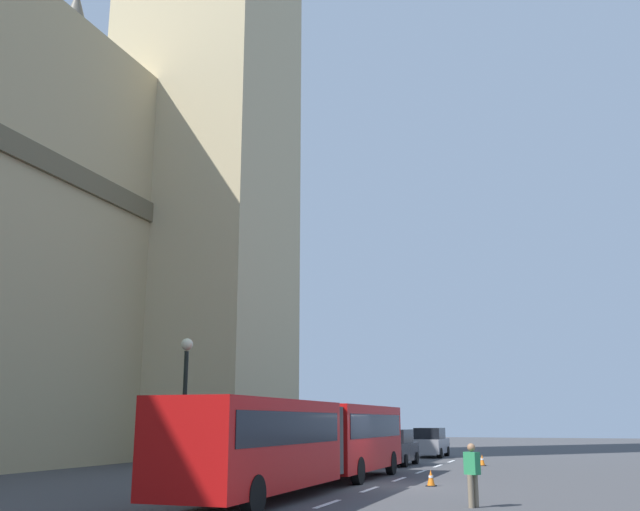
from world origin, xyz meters
The scene contains 10 objects.
ground_plane centered at (0.00, 0.00, 0.00)m, with size 160.00×160.00×0.00m, color #424244.
lane_centre_marking centered at (0.66, 0.00, 0.00)m, with size 34.40×0.16×0.01m.
articulated_bus centered at (-2.14, 1.99, 1.75)m, with size 18.00×2.54×2.90m.
sedan_lead centered at (11.89, 2.23, 0.91)m, with size 4.40×1.86×1.85m.
sedan_trailing centered at (21.41, 2.02, 0.91)m, with size 4.40×1.86×1.85m.
traffic_cone_west centered at (0.33, -1.77, 0.28)m, with size 0.36×0.36×0.58m.
traffic_cone_middle centered at (9.71, -2.20, 0.28)m, with size 0.36×0.36×0.58m.
traffic_cone_east centered at (13.13, -2.17, 0.28)m, with size 0.36×0.36×0.58m.
street_lamp centered at (-3.05, 6.50, 3.06)m, with size 0.44×0.44×5.27m.
pedestrian_near_cones centered at (-5.76, -4.04, 0.91)m, with size 0.41×0.47×1.69m.
Camera 1 is at (-26.34, -6.65, 2.29)m, focal length 39.94 mm.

